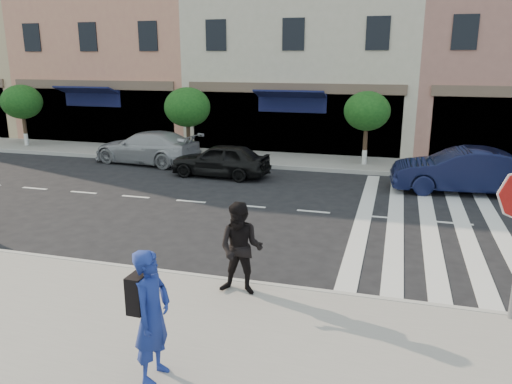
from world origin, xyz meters
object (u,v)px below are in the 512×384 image
(walker, at_px, (241,249))
(car_far_right, at_px, (462,171))
(car_far_left, at_px, (147,147))
(car_far_mid, at_px, (220,160))
(photographer, at_px, (152,316))

(walker, height_order, car_far_right, walker)
(car_far_left, xyz_separation_m, car_far_right, (12.74, -1.50, 0.07))
(walker, distance_m, car_far_mid, 10.37)
(car_far_left, distance_m, car_far_mid, 4.24)
(photographer, xyz_separation_m, car_far_left, (-7.48, 13.92, -0.40))
(car_far_left, height_order, car_far_mid, car_far_left)
(car_far_right, bearing_deg, walker, -32.13)
(walker, xyz_separation_m, car_far_mid, (-3.89, 9.60, -0.39))
(photographer, height_order, car_far_right, photographer)
(car_far_mid, bearing_deg, car_far_left, -107.60)
(photographer, distance_m, car_far_right, 13.50)
(car_far_left, bearing_deg, walker, 42.93)
(photographer, distance_m, car_far_mid, 12.92)
(walker, relative_size, car_far_right, 0.38)
(walker, distance_m, car_far_right, 10.78)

